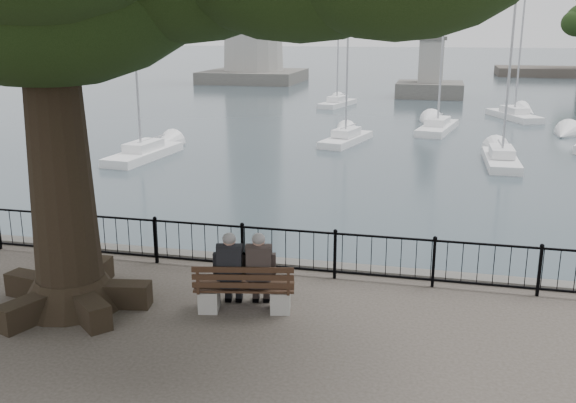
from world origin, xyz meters
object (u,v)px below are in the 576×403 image
(lion_monument, at_px, (431,73))
(person_left, at_px, (231,273))
(bench, at_px, (244,294))
(person_right, at_px, (260,273))

(lion_monument, bearing_deg, person_left, -93.04)
(bench, distance_m, person_left, 0.46)
(bench, bearing_deg, lion_monument, 87.27)
(person_right, relative_size, lion_monument, 0.18)
(person_left, xyz_separation_m, lion_monument, (2.63, 49.36, 0.45))
(bench, relative_size, person_right, 1.24)
(bench, relative_size, person_left, 1.24)
(bench, xyz_separation_m, lion_monument, (2.36, 49.41, 0.82))
(person_left, height_order, lion_monument, lion_monument)
(bench, height_order, person_right, person_right)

